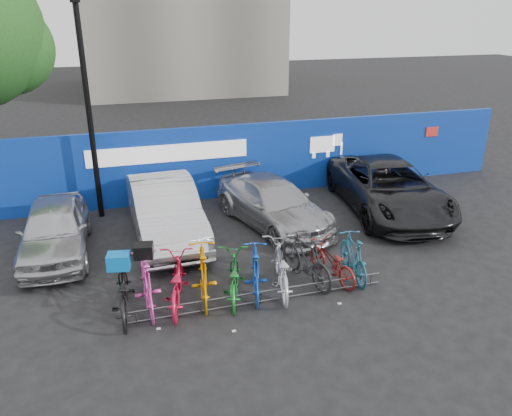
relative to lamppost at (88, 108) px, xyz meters
name	(u,v)px	position (x,y,z in m)	size (l,w,h in m)	color
ground	(253,289)	(3.20, -5.40, -3.27)	(100.00, 100.00, 0.00)	black
hoarding	(201,164)	(3.21, 0.60, -2.07)	(22.00, 0.18, 2.40)	#0A2E94
lamppost	(88,108)	(0.00, 0.00, 0.00)	(0.25, 0.50, 6.11)	black
bike_rack	(261,297)	(3.20, -6.00, -3.11)	(5.60, 0.03, 0.30)	#595B60
car_0	(55,229)	(-1.10, -2.28, -2.59)	(1.61, 4.00, 1.36)	#AEAFB3
car_1	(165,210)	(1.70, -2.04, -2.49)	(1.66, 4.76, 1.57)	#B4B4B9
car_2	(273,203)	(4.77, -2.09, -2.62)	(1.83, 4.50, 1.31)	#99989D
car_3	(388,187)	(8.48, -2.09, -2.50)	(2.55, 5.54, 1.54)	black
bike_0	(122,291)	(0.39, -5.54, -2.75)	(0.69, 1.99, 1.05)	black
bike_1	(147,282)	(0.89, -5.46, -2.68)	(0.56, 1.97, 1.18)	#ED47B0
bike_2	(176,282)	(1.49, -5.51, -2.74)	(0.70, 2.01, 1.05)	red
bike_3	(203,274)	(2.09, -5.45, -2.67)	(0.56, 1.99, 1.20)	orange
bike_4	(233,277)	(2.70, -5.59, -2.78)	(0.65, 1.86, 0.98)	#167E28
bike_5	(256,271)	(3.20, -5.59, -2.72)	(0.52, 1.83, 1.10)	#1142B5
bike_6	(281,268)	(3.78, -5.58, -2.73)	(0.72, 2.06, 1.08)	#ADB0B4
bike_7	(306,259)	(4.45, -5.41, -2.69)	(0.54, 1.93, 1.16)	#27282A
bike_8	(332,262)	(5.05, -5.48, -2.82)	(0.60, 1.71, 0.90)	maroon
bike_9	(353,257)	(5.58, -5.52, -2.75)	(0.49, 1.75, 1.05)	#1C5B76
cargo_crate	(119,261)	(0.39, -5.54, -2.07)	(0.44, 0.34, 0.32)	#0562B5
cargo_topcase	(144,251)	(0.89, -5.46, -1.95)	(0.38, 0.34, 0.28)	black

